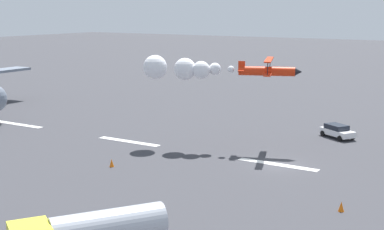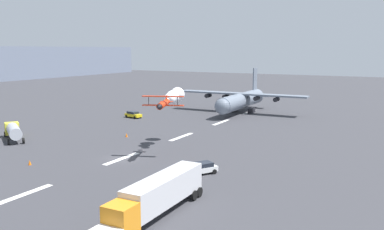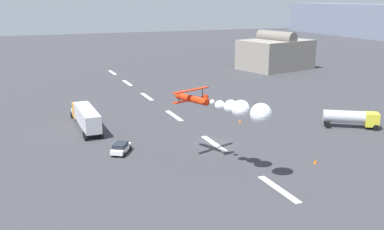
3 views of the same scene
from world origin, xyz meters
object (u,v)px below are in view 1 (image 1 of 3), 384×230
Objects in this scene: followme_car_yellow at (337,131)px; traffic_cone_far at (112,163)px; stunt_biplane_red at (190,69)px; traffic_cone_near at (341,207)px.

traffic_cone_far is at bearing 58.95° from followme_car_yellow.
stunt_biplane_red is at bearing 43.94° from followme_car_yellow.
followme_car_yellow is at bearing -71.18° from traffic_cone_near.
followme_car_yellow is 6.02× the size of traffic_cone_far.
stunt_biplane_red is at bearing -97.84° from traffic_cone_far.
stunt_biplane_red reaches higher than traffic_cone_near.
followme_car_yellow is 6.02× the size of traffic_cone_near.
stunt_biplane_red is 3.51× the size of followme_car_yellow.
traffic_cone_near is 21.77m from traffic_cone_far.
stunt_biplane_red is at bearing -29.48° from traffic_cone_near.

